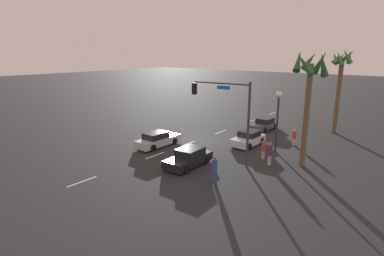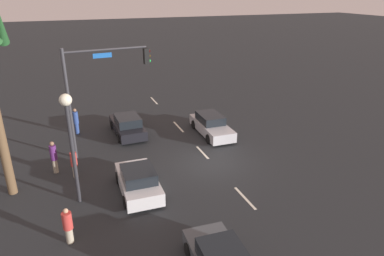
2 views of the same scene
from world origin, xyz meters
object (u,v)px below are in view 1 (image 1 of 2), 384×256
Objects in this scene: traffic_signal at (229,108)px; pedestrian_3 at (263,149)px; car_0 at (157,140)px; pedestrian_0 at (215,168)px; palm_tree_1 at (309,83)px; car_2 at (248,139)px; car_1 at (189,158)px; streetlamp at (278,109)px; car_3 at (264,124)px; pedestrian_1 at (270,153)px; palm_tree_0 at (341,72)px; pedestrian_2 at (294,137)px.

traffic_signal reaches higher than pedestrian_3.
pedestrian_0 is at bearing 69.17° from car_0.
car_2 is at bearing -110.22° from palm_tree_1.
traffic_signal is 6.26m from palm_tree_1.
streetlamp is at bearing 152.96° from car_1.
car_3 is at bearing -139.54° from palm_tree_1.
pedestrian_1 is (-5.49, 1.54, -0.00)m from pedestrian_0.
palm_tree_0 is at bearing 118.00° from car_3.
car_3 is at bearing -166.07° from pedestrian_0.
traffic_signal is at bearing 12.14° from car_3.
car_3 is 6.37m from pedestrian_2.
palm_tree_0 reaches higher than streetlamp.
pedestrian_3 is at bearing 0.33° from streetlamp.
traffic_signal is at bearing -160.52° from pedestrian_0.
pedestrian_0 is at bearing -15.65° from pedestrian_1.
palm_tree_0 is at bearing 167.44° from streetlamp.
car_2 is at bearing 172.83° from car_1.
pedestrian_0 is at bearing 13.93° from car_3.
car_3 is at bearing -152.19° from pedestrian_1.
traffic_signal is at bearing 92.57° from car_0.
palm_tree_0 is at bearing 166.87° from pedestrian_2.
car_0 is 0.84× the size of streetlamp.
car_0 reaches higher than car_2.
pedestrian_1 is (3.50, 1.03, -2.90)m from streetlamp.
pedestrian_3 is at bearing 107.70° from car_0.
car_0 is 9.65m from pedestrian_0.
pedestrian_2 is 5.51m from pedestrian_3.
palm_tree_0 is (-13.98, 1.30, 5.68)m from pedestrian_1.
palm_tree_0 reaches higher than traffic_signal.
pedestrian_0 is at bearing 14.64° from car_2.
car_1 reaches higher than car_3.
pedestrian_0 is 5.70m from pedestrian_1.
palm_tree_0 reaches higher than pedestrian_3.
car_3 is at bearing -167.06° from car_2.
car_2 is at bearing -51.98° from pedestrian_2.
traffic_signal is 16.38m from palm_tree_0.
car_3 is 2.14× the size of pedestrian_1.
pedestrian_2 is (-2.73, 3.50, 0.20)m from car_2.
streetlamp is (-5.21, 1.84, -0.62)m from traffic_signal.
traffic_signal is at bearing 11.15° from car_2.
car_1 is at bearing -27.04° from streetlamp.
car_2 is at bearing -27.12° from palm_tree_0.
car_2 reaches higher than car_3.
car_2 is 8.76m from palm_tree_1.
traffic_signal is 4.89m from pedestrian_3.
traffic_signal reaches higher than pedestrian_0.
palm_tree_1 is at bearing 3.60° from palm_tree_0.
pedestrian_0 reaches higher than pedestrian_2.
streetlamp reaches higher than car_3.
pedestrian_3 is at bearing -134.20° from pedestrian_1.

